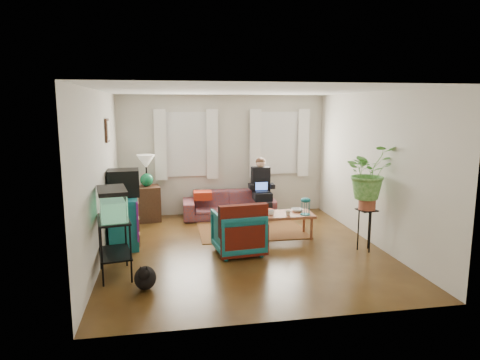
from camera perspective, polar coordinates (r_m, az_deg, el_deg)
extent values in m
cube|color=#4F2B14|center=(7.28, 0.56, -9.10)|extent=(4.50, 5.00, 0.01)
cube|color=white|center=(6.89, 0.60, 11.82)|extent=(4.50, 5.00, 0.01)
cube|color=silver|center=(9.41, -2.25, 3.34)|extent=(4.50, 0.01, 2.60)
cube|color=silver|center=(4.58, 6.40, -3.61)|extent=(4.50, 0.01, 2.60)
cube|color=silver|center=(6.92, -18.06, 0.52)|extent=(0.01, 5.00, 2.60)
cube|color=silver|center=(7.70, 17.26, 1.47)|extent=(0.01, 5.00, 2.60)
cube|color=white|center=(9.29, -7.15, 4.74)|extent=(1.08, 0.04, 1.38)
cube|color=white|center=(9.62, 5.18, 4.94)|extent=(1.08, 0.04, 1.38)
cube|color=white|center=(9.21, -7.12, 4.70)|extent=(1.36, 0.06, 1.50)
cube|color=white|center=(9.54, 5.30, 4.90)|extent=(1.36, 0.06, 1.50)
cube|color=#3D2616|center=(7.68, -17.21, 6.33)|extent=(0.04, 0.32, 0.40)
cube|color=maroon|center=(8.36, 1.40, -6.53)|extent=(2.01, 1.62, 0.01)
imported|color=brown|center=(9.13, -1.48, -2.71)|extent=(1.97, 0.83, 0.76)
cube|color=#3E2817|center=(9.11, -12.22, -3.07)|extent=(0.56, 0.56, 0.73)
cube|color=#125E6E|center=(7.61, -15.20, -5.28)|extent=(0.53, 0.97, 0.84)
cube|color=black|center=(7.57, -15.26, -0.35)|extent=(0.55, 0.50, 0.45)
cube|color=black|center=(6.29, -16.38, -8.61)|extent=(0.54, 0.80, 0.83)
cube|color=#7FD899|center=(6.12, -16.66, -2.99)|extent=(0.48, 0.73, 0.44)
ellipsoid|color=black|center=(5.83, -12.53, -12.32)|extent=(0.30, 0.44, 0.37)
imported|color=#136975|center=(6.96, -0.24, -6.66)|extent=(0.83, 0.78, 0.77)
cube|color=#9E0A0A|center=(6.64, 0.49, -6.03)|extent=(0.79, 0.27, 0.64)
cube|color=brown|center=(7.84, 5.71, -6.03)|extent=(1.09, 0.61, 0.45)
imported|color=white|center=(7.62, 4.13, -4.36)|extent=(0.12, 0.12, 0.10)
imported|color=beige|center=(7.62, 6.44, -4.42)|extent=(0.10, 0.10, 0.09)
imported|color=white|center=(7.95, 7.63, -4.00)|extent=(0.22, 0.22, 0.05)
cylinder|color=#B21414|center=(7.85, 3.38, -4.15)|extent=(0.34, 0.34, 0.04)
cube|color=black|center=(7.38, 16.41, -6.41)|extent=(0.34, 0.34, 0.70)
imported|color=#599947|center=(7.20, 16.73, -0.04)|extent=(0.89, 0.80, 0.88)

